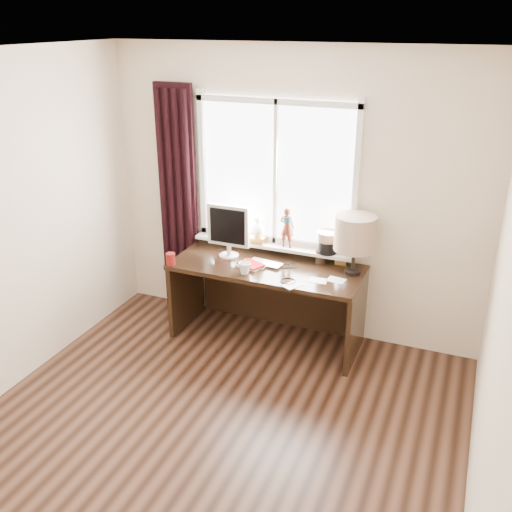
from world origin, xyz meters
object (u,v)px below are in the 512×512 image
at_px(red_cup, 171,259).
at_px(desk, 270,286).
at_px(mug, 245,268).
at_px(table_lamp, 355,234).
at_px(laptop, 266,264).
at_px(monitor, 228,228).

bearing_deg(red_cup, desk, 26.38).
distance_m(red_cup, desk, 0.94).
distance_m(mug, table_lamp, 0.98).
xyz_separation_m(laptop, desk, (0.02, 0.08, -0.26)).
distance_m(desk, monitor, 0.66).
relative_size(laptop, red_cup, 2.81).
xyz_separation_m(desk, monitor, (-0.40, -0.03, 0.52)).
xyz_separation_m(red_cup, desk, (0.80, 0.40, -0.30)).
distance_m(laptop, red_cup, 0.85).
height_order(mug, monitor, monitor).
bearing_deg(mug, laptop, 66.85).
xyz_separation_m(laptop, mug, (-0.10, -0.24, 0.04)).
relative_size(desk, monitor, 3.47).
bearing_deg(laptop, monitor, -179.99).
bearing_deg(laptop, mug, -105.07).
bearing_deg(table_lamp, mug, -157.51).
bearing_deg(monitor, table_lamp, 2.92).
bearing_deg(red_cup, table_lamp, 15.56).
height_order(monitor, table_lamp, table_lamp).
bearing_deg(desk, monitor, -176.21).
height_order(desk, table_lamp, table_lamp).
xyz_separation_m(desk, table_lamp, (0.74, 0.03, 0.61)).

